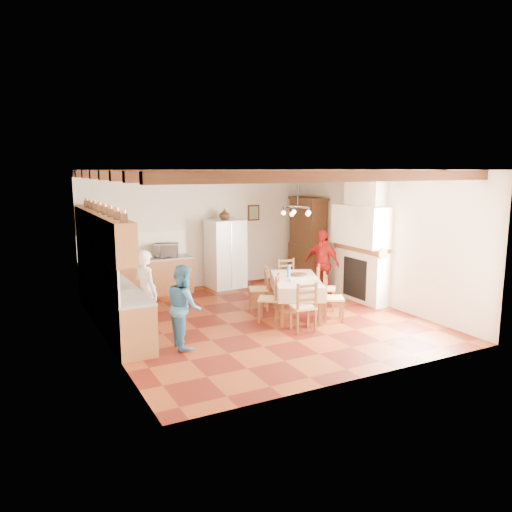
{
  "coord_description": "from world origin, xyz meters",
  "views": [
    {
      "loc": [
        -4.55,
        -8.64,
        3.03
      ],
      "look_at": [
        0.1,
        0.3,
        1.25
      ],
      "focal_mm": 35.0,
      "sensor_mm": 36.0,
      "label": 1
    }
  ],
  "objects_px": {
    "microwave": "(166,250)",
    "chair_left_far": "(259,288)",
    "chair_right_far": "(326,288)",
    "person_woman_blue": "(184,306)",
    "hutch": "(308,240)",
    "person_man": "(146,293)",
    "refrigerator": "(225,254)",
    "chair_right_near": "(333,297)",
    "dining_table": "(296,282)",
    "chair_left_near": "(269,298)",
    "chair_end_far": "(288,280)",
    "chair_end_near": "(303,306)",
    "person_woman_red": "(322,263)"
  },
  "relations": [
    {
      "from": "chair_right_far",
      "to": "person_woman_blue",
      "type": "height_order",
      "value": "person_woman_blue"
    },
    {
      "from": "chair_left_near",
      "to": "person_woman_red",
      "type": "height_order",
      "value": "person_woman_red"
    },
    {
      "from": "chair_end_near",
      "to": "person_woman_red",
      "type": "relative_size",
      "value": 0.6
    },
    {
      "from": "dining_table",
      "to": "chair_right_near",
      "type": "xyz_separation_m",
      "value": [
        0.46,
        -0.68,
        -0.22
      ]
    },
    {
      "from": "dining_table",
      "to": "chair_end_near",
      "type": "distance_m",
      "value": 1.07
    },
    {
      "from": "refrigerator",
      "to": "chair_right_near",
      "type": "bearing_deg",
      "value": -82.59
    },
    {
      "from": "chair_right_near",
      "to": "microwave",
      "type": "bearing_deg",
      "value": 60.61
    },
    {
      "from": "chair_right_far",
      "to": "person_woman_red",
      "type": "height_order",
      "value": "person_woman_red"
    },
    {
      "from": "chair_right_far",
      "to": "person_woman_blue",
      "type": "bearing_deg",
      "value": 140.76
    },
    {
      "from": "hutch",
      "to": "person_man",
      "type": "xyz_separation_m",
      "value": [
        -5.0,
        -2.29,
        -0.35
      ]
    },
    {
      "from": "dining_table",
      "to": "person_woman_red",
      "type": "relative_size",
      "value": 1.26
    },
    {
      "from": "hutch",
      "to": "microwave",
      "type": "height_order",
      "value": "hutch"
    },
    {
      "from": "hutch",
      "to": "person_man",
      "type": "bearing_deg",
      "value": -152.62
    },
    {
      "from": "dining_table",
      "to": "chair_right_far",
      "type": "relative_size",
      "value": 2.08
    },
    {
      "from": "chair_end_far",
      "to": "chair_right_near",
      "type": "bearing_deg",
      "value": -79.81
    },
    {
      "from": "hutch",
      "to": "dining_table",
      "type": "xyz_separation_m",
      "value": [
        -1.91,
        -2.49,
        -0.44
      ]
    },
    {
      "from": "dining_table",
      "to": "person_woman_blue",
      "type": "bearing_deg",
      "value": -165.01
    },
    {
      "from": "chair_end_far",
      "to": "microwave",
      "type": "distance_m",
      "value": 3.06
    },
    {
      "from": "chair_right_near",
      "to": "person_woman_blue",
      "type": "xyz_separation_m",
      "value": [
        -3.15,
        -0.04,
        0.24
      ]
    },
    {
      "from": "chair_right_near",
      "to": "chair_end_far",
      "type": "xyz_separation_m",
      "value": [
        0.02,
        1.77,
        0.0
      ]
    },
    {
      "from": "chair_left_near",
      "to": "person_woman_red",
      "type": "distance_m",
      "value": 2.46
    },
    {
      "from": "hutch",
      "to": "chair_end_far",
      "type": "bearing_deg",
      "value": -132.97
    },
    {
      "from": "hutch",
      "to": "chair_right_near",
      "type": "bearing_deg",
      "value": -111.82
    },
    {
      "from": "chair_right_far",
      "to": "microwave",
      "type": "relative_size",
      "value": 1.65
    },
    {
      "from": "chair_right_near",
      "to": "chair_end_near",
      "type": "xyz_separation_m",
      "value": [
        -0.89,
        -0.27,
        0.0
      ]
    },
    {
      "from": "chair_right_far",
      "to": "person_woman_blue",
      "type": "distance_m",
      "value": 3.58
    },
    {
      "from": "refrigerator",
      "to": "chair_right_near",
      "type": "relative_size",
      "value": 1.82
    },
    {
      "from": "hutch",
      "to": "chair_left_far",
      "type": "height_order",
      "value": "hutch"
    },
    {
      "from": "chair_left_far",
      "to": "person_woman_blue",
      "type": "distance_m",
      "value": 2.62
    },
    {
      "from": "refrigerator",
      "to": "dining_table",
      "type": "xyz_separation_m",
      "value": [
        0.29,
        -2.93,
        -0.17
      ]
    },
    {
      "from": "person_woman_red",
      "to": "microwave",
      "type": "xyz_separation_m",
      "value": [
        -3.22,
        1.95,
        0.27
      ]
    },
    {
      "from": "chair_right_near",
      "to": "person_man",
      "type": "relative_size",
      "value": 0.61
    },
    {
      "from": "person_woman_blue",
      "to": "microwave",
      "type": "distance_m",
      "value": 3.86
    },
    {
      "from": "chair_left_far",
      "to": "chair_end_far",
      "type": "xyz_separation_m",
      "value": [
        0.98,
        0.38,
        0.0
      ]
    },
    {
      "from": "chair_right_far",
      "to": "person_man",
      "type": "height_order",
      "value": "person_man"
    },
    {
      "from": "chair_left_near",
      "to": "chair_right_near",
      "type": "height_order",
      "value": "same"
    },
    {
      "from": "chair_end_near",
      "to": "refrigerator",
      "type": "bearing_deg",
      "value": -82.48
    },
    {
      "from": "chair_right_near",
      "to": "chair_right_far",
      "type": "distance_m",
      "value": 0.8
    },
    {
      "from": "chair_left_far",
      "to": "person_man",
      "type": "xyz_separation_m",
      "value": [
        -2.59,
        -0.51,
        0.31
      ]
    },
    {
      "from": "refrigerator",
      "to": "chair_right_near",
      "type": "distance_m",
      "value": 3.71
    },
    {
      "from": "refrigerator",
      "to": "chair_left_near",
      "type": "distance_m",
      "value": 3.12
    },
    {
      "from": "dining_table",
      "to": "person_man",
      "type": "relative_size",
      "value": 1.27
    },
    {
      "from": "person_woman_blue",
      "to": "person_woman_red",
      "type": "relative_size",
      "value": 0.9
    },
    {
      "from": "chair_left_far",
      "to": "chair_left_near",
      "type": "bearing_deg",
      "value": 7.31
    },
    {
      "from": "microwave",
      "to": "chair_left_far",
      "type": "bearing_deg",
      "value": -40.67
    },
    {
      "from": "dining_table",
      "to": "chair_end_far",
      "type": "relative_size",
      "value": 2.08
    },
    {
      "from": "chair_end_far",
      "to": "person_woman_red",
      "type": "height_order",
      "value": "person_woman_red"
    },
    {
      "from": "chair_right_near",
      "to": "chair_end_far",
      "type": "height_order",
      "value": "same"
    },
    {
      "from": "dining_table",
      "to": "person_woman_blue",
      "type": "distance_m",
      "value": 2.79
    },
    {
      "from": "refrigerator",
      "to": "chair_right_near",
      "type": "xyz_separation_m",
      "value": [
        0.75,
        -3.61,
        -0.39
      ]
    }
  ]
}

